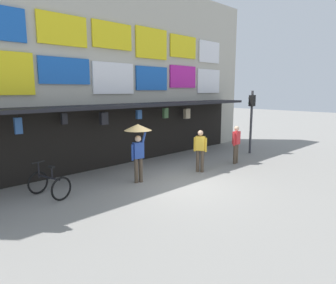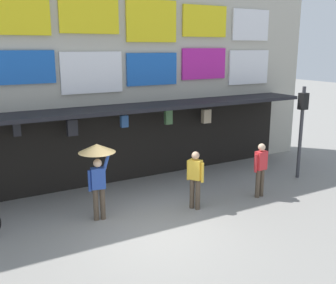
{
  "view_description": "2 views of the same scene",
  "coord_description": "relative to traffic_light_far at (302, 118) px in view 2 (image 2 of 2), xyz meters",
  "views": [
    {
      "loc": [
        -7.25,
        -6.69,
        3.23
      ],
      "look_at": [
        0.91,
        1.66,
        1.2
      ],
      "focal_mm": 32.05,
      "sensor_mm": 36.0,
      "label": 1
    },
    {
      "loc": [
        -4.07,
        -8.03,
        4.49
      ],
      "look_at": [
        1.66,
        2.07,
        1.68
      ],
      "focal_mm": 42.18,
      "sensor_mm": 36.0,
      "label": 2
    }
  ],
  "objects": [
    {
      "name": "ground_plane",
      "position": [
        -6.45,
        -1.26,
        -2.14
      ],
      "size": [
        80.0,
        80.0,
        0.0
      ],
      "primitive_type": "plane",
      "color": "gray"
    },
    {
      "name": "shopfront",
      "position": [
        -6.45,
        3.31,
        1.82
      ],
      "size": [
        18.0,
        2.6,
        8.0
      ],
      "color": "#B2AD9E",
      "rests_on": "ground"
    },
    {
      "name": "pedestrian_in_yellow",
      "position": [
        -2.45,
        -0.74,
        -1.19
      ],
      "size": [
        0.53,
        0.26,
        1.68
      ],
      "color": "brown",
      "rests_on": "ground"
    },
    {
      "name": "pedestrian_in_purple",
      "position": [
        -4.68,
        -0.54,
        -1.19
      ],
      "size": [
        0.37,
        0.47,
        1.68
      ],
      "color": "brown",
      "rests_on": "ground"
    },
    {
      "name": "traffic_light_far",
      "position": [
        0.0,
        0.0,
        0.0
      ],
      "size": [
        0.29,
        0.33,
        3.2
      ],
      "color": "#38383D",
      "rests_on": "ground"
    },
    {
      "name": "pedestrian_with_umbrella",
      "position": [
        -7.29,
        0.09,
        -0.5
      ],
      "size": [
        0.96,
        0.96,
        2.08
      ],
      "color": "brown",
      "rests_on": "ground"
    }
  ]
}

